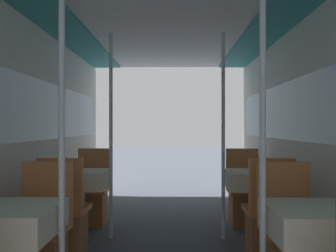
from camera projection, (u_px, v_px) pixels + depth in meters
name	position (u px, v px, depth m)	size (l,w,h in m)	color
wall_left	(17.00, 134.00, 3.39)	(0.05, 6.67, 2.27)	silver
wall_right	(316.00, 134.00, 3.35)	(0.05, 6.67, 2.27)	silver
ceiling_panel	(165.00, 7.00, 3.37)	(2.70, 6.67, 0.07)	white
dining_table_left_0	(7.00, 226.00, 2.32)	(0.61, 0.61, 0.75)	#4C4C51
chair_left_far_0	(40.00, 248.00, 2.90)	(0.42, 0.42, 0.95)	#9C5B31
support_pole_left_0	(62.00, 143.00, 2.32)	(0.04, 0.04, 2.27)	silver
dining_table_left_1	(80.00, 182.00, 4.15)	(0.61, 0.61, 0.75)	#4C4C51
chair_left_near_1	(65.00, 225.00, 3.57)	(0.42, 0.42, 0.95)	#9C5B31
chair_left_far_1	(91.00, 201.00, 4.73)	(0.42, 0.42, 0.95)	#9C5B31
support_pole_left_1	(111.00, 136.00, 4.14)	(0.04, 0.04, 2.27)	silver
dining_table_right_0	(319.00, 227.00, 2.30)	(0.61, 0.61, 0.75)	#4C4C51
chair_right_far_0	(290.00, 249.00, 2.87)	(0.42, 0.42, 0.95)	#9C5B31
support_pole_right_0	(263.00, 144.00, 2.30)	(0.04, 0.04, 2.27)	silver
dining_table_right_1	(254.00, 183.00, 4.12)	(0.61, 0.61, 0.75)	#4C4C51
chair_right_near_1	(268.00, 226.00, 3.55)	(0.42, 0.42, 0.95)	#9C5B31
chair_right_far_1	(244.00, 202.00, 4.70)	(0.42, 0.42, 0.95)	#9C5B31
support_pole_right_1	(223.00, 136.00, 4.13)	(0.04, 0.04, 2.27)	silver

